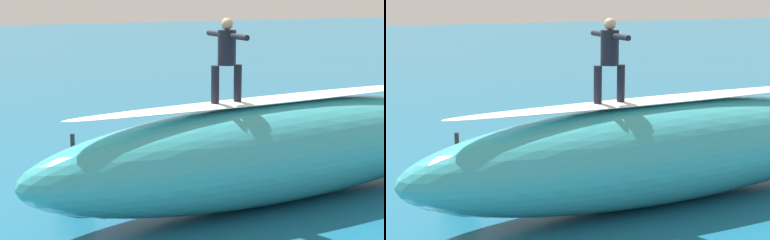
{
  "view_description": "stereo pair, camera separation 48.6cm",
  "coord_description": "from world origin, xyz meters",
  "views": [
    {
      "loc": [
        7.29,
        12.08,
        3.85
      ],
      "look_at": [
        1.97,
        0.7,
        1.35
      ],
      "focal_mm": 61.93,
      "sensor_mm": 36.0,
      "label": 1
    },
    {
      "loc": [
        6.85,
        12.28,
        3.85
      ],
      "look_at": [
        1.97,
        0.7,
        1.35
      ],
      "focal_mm": 61.93,
      "sensor_mm": 36.0,
      "label": 2
    }
  ],
  "objects": [
    {
      "name": "buoy_marker",
      "position": [
        4.4,
        0.91,
        0.4
      ],
      "size": [
        0.79,
        0.79,
        1.34
      ],
      "color": "orange",
      "rests_on": "ground_plane"
    },
    {
      "name": "surfboard_paddling",
      "position": [
        1.92,
        -0.8,
        0.03
      ],
      "size": [
        1.26,
        2.44,
        0.06
      ],
      "primitive_type": "ellipsoid",
      "rotation": [
        0.0,
        0.0,
        1.26
      ],
      "color": "silver",
      "rests_on": "ground_plane"
    },
    {
      "name": "wave_crest",
      "position": [
        0.77,
        2.09,
        0.93
      ],
      "size": [
        10.07,
        2.94,
        1.85
      ],
      "primitive_type": "ellipsoid",
      "rotation": [
        0.0,
        0.0,
        0.09
      ],
      "color": "teal",
      "rests_on": "ground_plane"
    },
    {
      "name": "wave_foam_lip",
      "position": [
        0.77,
        2.09,
        1.89
      ],
      "size": [
        8.46,
        1.49,
        0.08
      ],
      "primitive_type": "ellipsoid",
      "rotation": [
        0.0,
        0.0,
        0.09
      ],
      "color": "white",
      "rests_on": "wave_crest"
    },
    {
      "name": "surfer_riding",
      "position": [
        2.03,
        2.21,
        2.76
      ],
      "size": [
        0.58,
        1.37,
        1.45
      ],
      "rotation": [
        0.0,
        0.0,
        0.0
      ],
      "color": "black",
      "rests_on": "surfboard_riding"
    },
    {
      "name": "ground_plane",
      "position": [
        0.0,
        0.0,
        0.0
      ],
      "size": [
        120.0,
        120.0,
        0.0
      ],
      "primitive_type": "plane",
      "color": "#196084"
    },
    {
      "name": "foam_patch_mid",
      "position": [
        0.35,
        -1.3,
        0.07
      ],
      "size": [
        0.68,
        0.69,
        0.14
      ],
      "primitive_type": "ellipsoid",
      "rotation": [
        0.0,
        0.0,
        1.02
      ],
      "color": "white",
      "rests_on": "ground_plane"
    },
    {
      "name": "foam_patch_near",
      "position": [
        -3.08,
        -0.54,
        0.07
      ],
      "size": [
        1.08,
        1.14,
        0.13
      ],
      "primitive_type": "ellipsoid",
      "rotation": [
        0.0,
        0.0,
        2.01
      ],
      "color": "white",
      "rests_on": "ground_plane"
    },
    {
      "name": "surfer_paddling",
      "position": [
        1.88,
        -0.92,
        0.19
      ],
      "size": [
        0.74,
        1.64,
        0.3
      ],
      "rotation": [
        0.0,
        0.0,
        1.26
      ],
      "color": "black",
      "rests_on": "surfboard_paddling"
    },
    {
      "name": "surfboard_riding",
      "position": [
        2.03,
        2.21,
        1.88
      ],
      "size": [
        2.01,
        0.46,
        0.07
      ],
      "primitive_type": "ellipsoid",
      "rotation": [
        0.0,
        0.0,
        0.0
      ],
      "color": "#E0563D",
      "rests_on": "wave_crest"
    }
  ]
}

